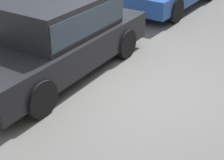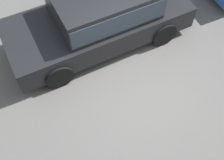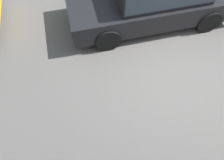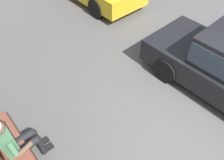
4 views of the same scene
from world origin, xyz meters
TOP-DOWN VIEW (x-y plane):
  - ground_plane at (0.00, 0.00)m, footprint 60.00×60.00m
  - bench at (1.77, 2.90)m, footprint 1.76×0.55m
  - person_on_phone at (1.77, 2.67)m, footprint 0.73×0.74m

SIDE VIEW (x-z plane):
  - ground_plane at x=0.00m, z-range 0.00..0.00m
  - bench at x=1.77m, z-range 0.08..1.10m
  - person_on_phone at x=1.77m, z-range 0.04..1.39m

